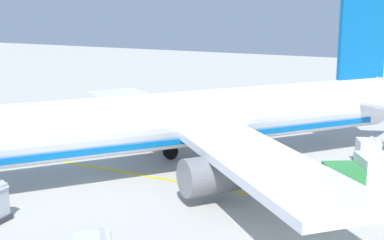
# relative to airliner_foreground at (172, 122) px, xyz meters

# --- Properties ---
(airliner_foreground) EXTENTS (35.13, 30.06, 11.90)m
(airliner_foreground) POSITION_rel_airliner_foreground_xyz_m (0.00, 0.00, 0.00)
(airliner_foreground) COLOR white
(airliner_foreground) RESTS_ON ground
(cargo_container_mid) EXTENTS (2.19, 2.19, 1.93)m
(cargo_container_mid) POSITION_rel_airliner_foreground_xyz_m (7.66, -11.48, -2.48)
(cargo_container_mid) COLOR #333338
(cargo_container_mid) RESTS_ON ground
(apron_guide_line) EXTENTS (0.30, 60.00, 0.01)m
(apron_guide_line) POSITION_rel_airliner_foreground_xyz_m (-1.88, -4.65, -3.39)
(apron_guide_line) COLOR yellow
(apron_guide_line) RESTS_ON ground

